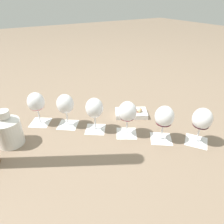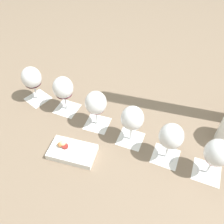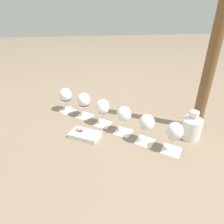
# 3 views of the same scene
# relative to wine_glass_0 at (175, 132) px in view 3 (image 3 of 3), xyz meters

# --- Properties ---
(ground_plane) EXTENTS (8.00, 8.00, 0.00)m
(ground_plane) POSITION_rel_wine_glass_0_xyz_m (0.29, -0.26, -0.12)
(ground_plane) COLOR #7F6B56
(tasting_card_0) EXTENTS (0.14, 0.13, 0.00)m
(tasting_card_0) POSITION_rel_wine_glass_0_xyz_m (0.00, 0.00, -0.12)
(tasting_card_0) COLOR white
(tasting_card_0) RESTS_ON ground_plane
(tasting_card_1) EXTENTS (0.14, 0.14, 0.00)m
(tasting_card_1) POSITION_rel_wine_glass_0_xyz_m (0.12, -0.10, -0.12)
(tasting_card_1) COLOR white
(tasting_card_1) RESTS_ON ground_plane
(tasting_card_2) EXTENTS (0.13, 0.13, 0.00)m
(tasting_card_2) POSITION_rel_wine_glass_0_xyz_m (0.23, -0.21, -0.12)
(tasting_card_2) COLOR white
(tasting_card_2) RESTS_ON ground_plane
(tasting_card_3) EXTENTS (0.13, 0.13, 0.00)m
(tasting_card_3) POSITION_rel_wine_glass_0_xyz_m (0.34, -0.32, -0.12)
(tasting_card_3) COLOR white
(tasting_card_3) RESTS_ON ground_plane
(tasting_card_4) EXTENTS (0.14, 0.14, 0.00)m
(tasting_card_4) POSITION_rel_wine_glass_0_xyz_m (0.46, -0.43, -0.12)
(tasting_card_4) COLOR white
(tasting_card_4) RESTS_ON ground_plane
(tasting_card_5) EXTENTS (0.14, 0.14, 0.00)m
(tasting_card_5) POSITION_rel_wine_glass_0_xyz_m (0.59, -0.53, -0.12)
(tasting_card_5) COLOR white
(tasting_card_5) RESTS_ON ground_plane
(wine_glass_0) EXTENTS (0.09, 0.09, 0.17)m
(wine_glass_0) POSITION_rel_wine_glass_0_xyz_m (0.00, 0.00, 0.00)
(wine_glass_0) COLOR white
(wine_glass_0) RESTS_ON tasting_card_0
(wine_glass_1) EXTENTS (0.09, 0.09, 0.17)m
(wine_glass_1) POSITION_rel_wine_glass_0_xyz_m (0.12, -0.10, -0.00)
(wine_glass_1) COLOR white
(wine_glass_1) RESTS_ON tasting_card_1
(wine_glass_2) EXTENTS (0.09, 0.09, 0.17)m
(wine_glass_2) POSITION_rel_wine_glass_0_xyz_m (0.23, -0.21, 0.00)
(wine_glass_2) COLOR white
(wine_glass_2) RESTS_ON tasting_card_2
(wine_glass_3) EXTENTS (0.09, 0.09, 0.17)m
(wine_glass_3) POSITION_rel_wine_glass_0_xyz_m (0.34, -0.32, -0.00)
(wine_glass_3) COLOR white
(wine_glass_3) RESTS_ON tasting_card_3
(wine_glass_4) EXTENTS (0.09, 0.09, 0.17)m
(wine_glass_4) POSITION_rel_wine_glass_0_xyz_m (0.46, -0.43, 0.00)
(wine_glass_4) COLOR white
(wine_glass_4) RESTS_ON tasting_card_4
(wine_glass_5) EXTENTS (0.09, 0.09, 0.17)m
(wine_glass_5) POSITION_rel_wine_glass_0_xyz_m (0.59, -0.53, 0.00)
(wine_glass_5) COLOR white
(wine_glass_5) RESTS_ON tasting_card_5
(ceramic_vase) EXTENTS (0.11, 0.11, 0.17)m
(ceramic_vase) POSITION_rel_wine_glass_0_xyz_m (-0.15, -0.11, -0.04)
(ceramic_vase) COLOR white
(ceramic_vase) RESTS_ON ground_plane
(snack_dish) EXTENTS (0.20, 0.17, 0.05)m
(snack_dish) POSITION_rel_wine_glass_0_xyz_m (0.46, -0.19, -0.10)
(snack_dish) COLOR white
(snack_dish) RESTS_ON ground_plane
(umbrella_pole) EXTENTS (0.06, 0.06, 0.91)m
(umbrella_pole) POSITION_rel_wine_glass_0_xyz_m (-0.24, -0.20, 0.34)
(umbrella_pole) COLOR brown
(umbrella_pole) RESTS_ON ground_plane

